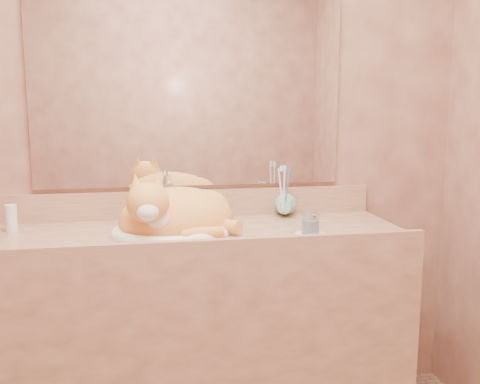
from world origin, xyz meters
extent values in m
cube|color=brown|center=(0.00, 1.00, 1.25)|extent=(2.40, 0.02, 2.50)
cube|color=brown|center=(0.00, -1.00, 1.25)|extent=(2.40, 0.02, 2.50)
cube|color=white|center=(0.00, 0.99, 1.39)|extent=(1.30, 0.02, 0.80)
imported|color=#7CC7A8|center=(0.09, 0.87, 0.95)|extent=(0.09, 0.10, 0.20)
imported|color=#7CC7A8|center=(0.39, 0.88, 0.89)|extent=(0.12, 0.12, 0.09)
cylinder|color=white|center=(0.40, 0.57, 0.85)|extent=(0.11, 0.11, 0.01)
cylinder|color=silver|center=(0.40, 0.57, 0.90)|extent=(0.06, 0.06, 0.08)
cylinder|color=white|center=(-0.71, 0.84, 0.90)|extent=(0.04, 0.04, 0.11)
camera|label=1|loc=(-0.20, -1.29, 1.33)|focal=40.00mm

